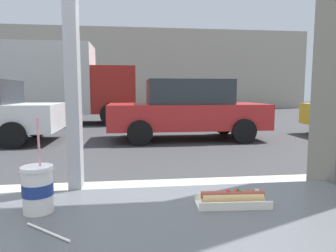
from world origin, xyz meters
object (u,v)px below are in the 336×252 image
soda_cup_left (38,188)px  hotdog_tray_far (233,199)px  box_truck (55,82)px  parked_car_red (187,109)px

soda_cup_left → hotdog_tray_far: soda_cup_left is taller
hotdog_tray_far → soda_cup_left: bearing=178.2°
soda_cup_left → box_truck: (-2.80, 12.14, 0.67)m
hotdog_tray_far → parked_car_red: size_ratio=0.06×
hotdog_tray_far → parked_car_red: parked_car_red is taller
soda_cup_left → hotdog_tray_far: (0.64, -0.02, -0.06)m
soda_cup_left → hotdog_tray_far: bearing=-1.8°
hotdog_tray_far → box_truck: box_truck is taller
soda_cup_left → box_truck: box_truck is taller
parked_car_red → soda_cup_left: bearing=-104.2°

